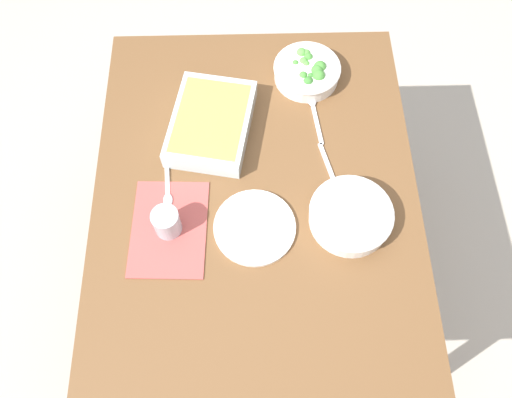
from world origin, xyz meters
TOP-DOWN VIEW (x-y plane):
  - ground_plane at (0.00, 0.00)m, footprint 6.00×6.00m
  - dining_table at (0.00, 0.00)m, footprint 1.20×0.90m
  - placemat at (-0.08, 0.23)m, footprint 0.29×0.21m
  - stew_bowl at (-0.07, -0.25)m, footprint 0.22×0.22m
  - broccoli_bowl at (0.42, -0.17)m, footprint 0.21×0.21m
  - baking_dish at (0.23, 0.12)m, footprint 0.34×0.27m
  - drink_cup at (-0.08, 0.23)m, footprint 0.07×0.07m
  - side_plate at (-0.09, 0.01)m, footprint 0.22×0.22m
  - spoon_by_stew at (0.06, -0.22)m, footprint 0.17×0.06m
  - spoon_by_broccoli at (0.28, -0.18)m, footprint 0.18×0.04m
  - spoon_spare at (0.04, 0.24)m, footprint 0.18×0.03m

SIDE VIEW (x-z plane):
  - ground_plane at x=0.00m, z-range 0.00..0.00m
  - dining_table at x=0.00m, z-range 0.28..1.02m
  - placemat at x=-0.08m, z-range 0.74..0.74m
  - spoon_by_stew at x=0.06m, z-range 0.74..0.75m
  - spoon_by_broccoli at x=0.28m, z-range 0.74..0.75m
  - spoon_spare at x=0.04m, z-range 0.74..0.75m
  - side_plate at x=-0.09m, z-range 0.74..0.75m
  - broccoli_bowl at x=0.42m, z-range 0.74..0.80m
  - stew_bowl at x=-0.07m, z-range 0.74..0.80m
  - baking_dish at x=0.23m, z-range 0.74..0.80m
  - drink_cup at x=-0.08m, z-range 0.74..0.82m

